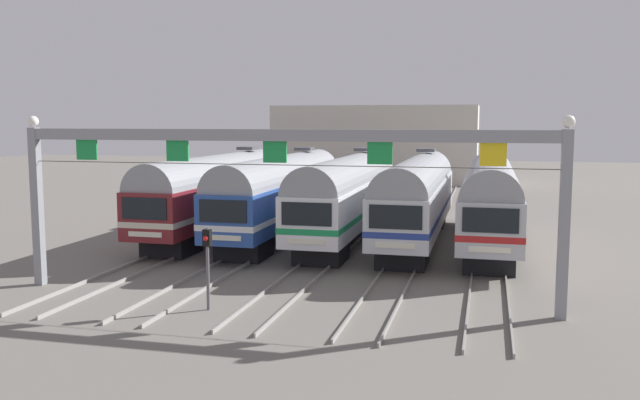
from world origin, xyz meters
The scene contains 10 objects.
ground_plane centered at (0.00, 0.00, 0.00)m, with size 160.00×160.00×0.00m, color slate.
track_bed centered at (0.00, 17.00, 0.07)m, with size 17.20×70.00×0.15m.
commuter_train_maroon centered at (-7.85, 0.00, 2.69)m, with size 2.88×18.06×5.05m.
commuter_train_blue centered at (-3.92, 0.00, 2.69)m, with size 2.88×18.06×5.05m.
commuter_train_white centered at (0.00, 0.00, 2.69)m, with size 2.88×18.06×5.05m.
commuter_train_silver centered at (3.92, 0.00, 2.69)m, with size 2.88×18.06×5.05m.
commuter_train_stainless centered at (7.85, 0.00, 2.69)m, with size 2.88×18.06×5.05m.
catenary_gantry centered at (0.00, -13.50, 5.23)m, with size 20.94×0.44×6.97m.
yard_signal_mast centered at (-1.96, -15.37, 2.09)m, with size 0.28×0.35×2.99m.
maintenance_building centered at (-4.50, 38.45, 4.18)m, with size 22.12×10.00×8.36m, color beige.
Camera 1 is at (7.68, -37.56, 6.81)m, focal length 38.16 mm.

